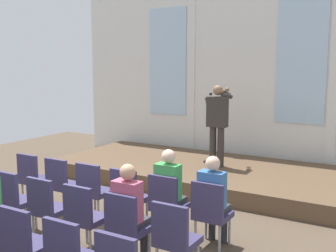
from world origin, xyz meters
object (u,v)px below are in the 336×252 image
chair_r0_c0 (33,176)px  chair_r2_c3 (24,241)px  audience_r0_c5 (213,196)px  chair_r1_c3 (84,214)px  chair_r1_c2 (46,205)px  chair_r1_c4 (126,224)px  chair_r0_c1 (61,181)px  chair_r0_c2 (93,188)px  chair_r1_c5 (174,235)px  chair_r1_c1 (13,197)px  audience_r0_c4 (170,188)px  mic_stand (210,147)px  audience_r1_c4 (130,208)px  chair_r0_c4 (167,202)px  chair_r0_c3 (128,194)px  speaker (217,119)px  chair_r0_c5 (211,210)px

chair_r0_c0 → chair_r2_c3: size_ratio=1.00×
audience_r0_c5 → chair_r1_c3: size_ratio=1.35×
chair_r1_c2 → chair_r1_c4: (1.38, 0.00, 0.00)m
chair_r0_c1 → chair_r0_c2: (0.69, 0.00, 0.00)m
chair_r0_c1 → chair_r2_c3: same height
chair_r1_c5 → chair_r2_c3: bearing=-144.5°
chair_r2_c3 → audience_r0_c5: bearing=56.1°
chair_r1_c1 → audience_r0_c4: bearing=27.3°
mic_stand → audience_r0_c5: bearing=-64.3°
audience_r0_c5 → audience_r1_c4: audience_r1_c4 is taller
chair_r0_c1 → chair_r1_c1: 0.98m
chair_r1_c3 → chair_r1_c4: (0.69, 0.00, 0.00)m
chair_r0_c0 → chair_r0_c4: same height
chair_r0_c0 → chair_r0_c3: (2.07, 0.00, 0.00)m
mic_stand → chair_r0_c4: mic_stand is taller
chair_r0_c0 → chair_r1_c3: bearing=-25.4°
chair_r1_c5 → chair_r2_c3: 1.69m
chair_r0_c2 → chair_r0_c3: (0.69, 0.00, 0.00)m
chair_r0_c2 → audience_r0_c5: 2.07m
audience_r0_c4 → chair_r1_c2: bearing=-142.3°
chair_r2_c3 → audience_r0_c4: bearing=71.4°
audience_r0_c5 → chair_r1_c2: bearing=-152.7°
chair_r1_c3 → audience_r1_c4: audience_r1_c4 is taller
chair_r0_c4 → audience_r0_c5: bearing=7.0°
mic_stand → chair_r0_c1: mic_stand is taller
chair_r0_c2 → chair_r0_c3: bearing=0.0°
chair_r0_c0 → audience_r0_c4: bearing=1.7°
speaker → audience_r0_c4: 3.13m
chair_r0_c3 → chair_r2_c3: same height
audience_r0_c4 → mic_stand: bearing=105.0°
audience_r1_c4 → chair_r1_c1: bearing=-177.7°
mic_stand → audience_r0_c4: bearing=-75.0°
chair_r0_c5 → chair_r1_c3: (-1.38, -0.98, 0.00)m
mic_stand → chair_r0_c5: bearing=-64.9°
chair_r0_c0 → chair_r0_c2: same height
audience_r0_c4 → chair_r1_c1: size_ratio=1.37×
mic_stand → chair_r1_c1: (-1.20, -4.31, -0.13)m
mic_stand → chair_r0_c0: 3.82m
mic_stand → audience_r1_c4: bearing=-78.4°
speaker → mic_stand: (-0.27, 0.23, -0.67)m
chair_r1_c5 → chair_r0_c3: bearing=144.5°
chair_r0_c3 → chair_r1_c1: 1.69m
chair_r0_c2 → chair_r1_c2: 0.98m
speaker → audience_r0_c5: size_ratio=1.36×
chair_r0_c3 → chair_r0_c4: size_ratio=1.00×
chair_r1_c3 → audience_r0_c4: bearing=57.1°
chair_r0_c1 → chair_r1_c3: size_ratio=1.00×
audience_r0_c5 → chair_r1_c4: audience_r0_c5 is taller
chair_r0_c0 → chair_r1_c4: same height
speaker → chair_r1_c5: bearing=-72.5°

